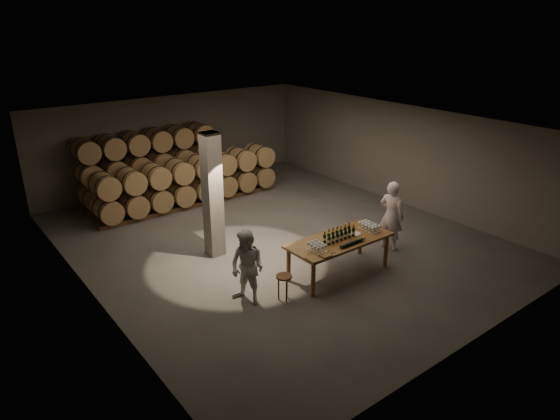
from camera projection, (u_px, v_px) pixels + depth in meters
room at (213, 196)px, 12.37m from camera, size 12.00×12.00×12.00m
tasting_table at (339, 243)px, 11.69m from camera, size 2.60×1.10×0.90m
barrel_stack_back at (148, 164)px, 16.46m from camera, size 4.70×0.95×2.31m
barrel_stack_front at (190, 180)px, 16.01m from camera, size 6.26×0.95×1.57m
bottle_cluster at (339, 235)px, 11.60m from camera, size 0.86×0.23×0.30m
lying_bottles at (352, 243)px, 11.35m from camera, size 0.78×0.08×0.08m
glass_cluster_left at (317, 245)px, 11.06m from camera, size 0.31×0.42×0.18m
glass_cluster_right at (369, 225)px, 12.11m from camera, size 0.31×0.53×0.18m
plate at (355, 234)px, 11.92m from camera, size 0.29×0.29×0.02m
notebook_near at (326, 255)px, 10.83m from camera, size 0.24×0.19×0.03m
notebook_corner at (313, 259)px, 10.68m from camera, size 0.27×0.33×0.03m
pen at (333, 253)px, 10.96m from camera, size 0.14×0.04×0.01m
stool at (284, 280)px, 10.70m from camera, size 0.35×0.35×0.59m
person_man at (391, 216)px, 12.93m from camera, size 0.58×0.76×1.86m
person_woman at (247, 268)px, 10.49m from camera, size 0.86×0.97×1.66m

